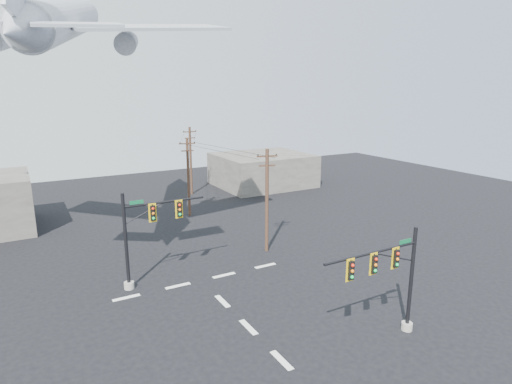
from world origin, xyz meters
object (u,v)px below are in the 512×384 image
utility_pole_b (188,176)px  utility_pole_c (191,160)px  signal_mast_near (392,279)px  utility_pole_a (267,199)px  signal_mast_far (144,236)px  airliner (62,21)px

utility_pole_b → utility_pole_c: (4.18, 10.15, 0.19)m
signal_mast_near → utility_pole_c: 41.32m
utility_pole_a → utility_pole_c: size_ratio=1.00×
utility_pole_b → utility_pole_c: utility_pole_c is taller
signal_mast_far → utility_pole_c: size_ratio=0.78×
utility_pole_a → signal_mast_near: bearing=-79.8°
signal_mast_far → utility_pole_c: utility_pole_c is taller
signal_mast_near → utility_pole_a: utility_pole_a is taller
signal_mast_far → utility_pole_b: (9.81, 16.38, 0.88)m
utility_pole_a → signal_mast_far: bearing=-158.5°
utility_pole_a → utility_pole_c: utility_pole_c is taller
signal_mast_near → utility_pole_c: size_ratio=0.75×
signal_mast_far → airliner: bearing=113.1°
utility_pole_b → airliner: (-13.24, -8.33, 15.43)m
utility_pole_c → airliner: bearing=-132.3°
signal_mast_near → utility_pole_b: 31.09m
utility_pole_b → airliner: size_ratio=0.34×
signal_mast_near → signal_mast_far: size_ratio=0.96×
signal_mast_far → utility_pole_b: utility_pole_b is taller
utility_pole_b → airliner: bearing=-136.8°
signal_mast_far → utility_pole_a: 12.19m
signal_mast_far → airliner: 18.50m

